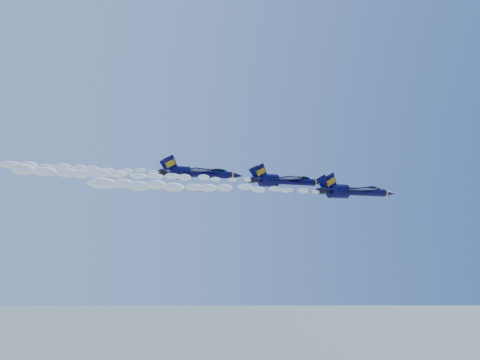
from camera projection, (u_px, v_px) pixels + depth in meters
name	position (u px, v px, depth m)	size (l,w,h in m)	color
jet_lead	(353.00, 191.00, 89.62)	(17.60, 14.43, 6.54)	#0B0837
smoke_trail_jet_lead	(215.00, 187.00, 79.09)	(41.17, 1.82, 1.64)	white
jet_second	(284.00, 181.00, 91.32)	(16.41, 13.46, 6.10)	#0B0837
smoke_trail_jet_second	(142.00, 175.00, 80.98)	(41.17, 1.70, 1.53)	white
jet_third	(197.00, 173.00, 96.99)	(18.23, 14.96, 6.78)	#0B0837
smoke_trail_jet_third	(50.00, 167.00, 86.36)	(41.17, 1.89, 1.70)	white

